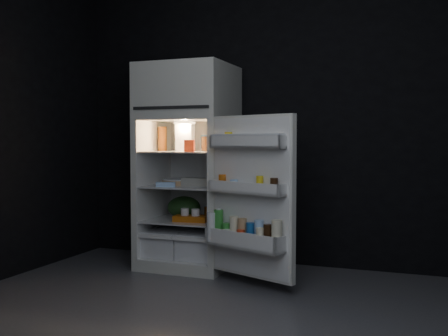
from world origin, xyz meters
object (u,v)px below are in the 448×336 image
at_px(yogurt_tray, 191,218).
at_px(fridge_door, 249,200).
at_px(refrigerator, 189,159).
at_px(milk_jug, 185,138).
at_px(egg_carton, 198,182).

bearing_deg(yogurt_tray, fridge_door, -35.15).
relative_size(refrigerator, milk_jug, 7.42).
xyz_separation_m(refrigerator, yogurt_tray, (0.09, -0.16, -0.50)).
bearing_deg(refrigerator, egg_carton, -33.42).
relative_size(refrigerator, egg_carton, 6.22).
distance_m(refrigerator, fridge_door, 0.94).
relative_size(refrigerator, fridge_door, 1.46).
distance_m(fridge_door, egg_carton, 0.75).
xyz_separation_m(refrigerator, fridge_door, (0.73, -0.52, -0.28)).
bearing_deg(yogurt_tray, egg_carton, 60.06).
relative_size(fridge_door, yogurt_tray, 4.19).
height_order(refrigerator, milk_jug, refrigerator).
bearing_deg(milk_jug, egg_carton, -30.67).
distance_m(fridge_door, milk_jug, 1.02).
bearing_deg(refrigerator, yogurt_tray, -60.85).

